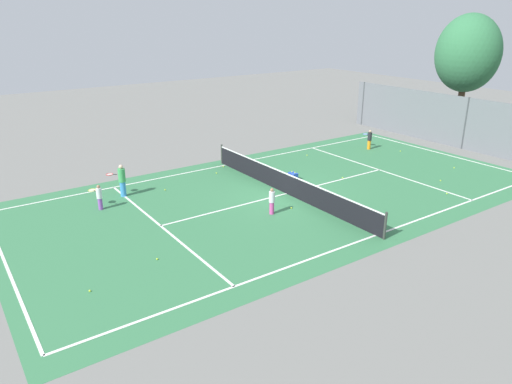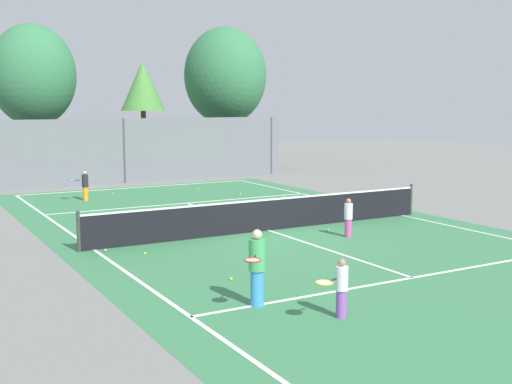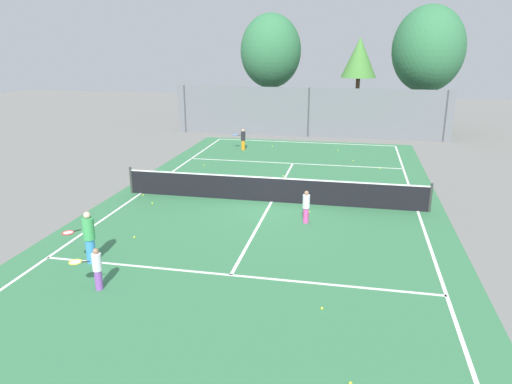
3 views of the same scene
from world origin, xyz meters
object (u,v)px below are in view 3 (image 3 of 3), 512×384
object	(u,v)px
player_0	(243,139)
tennis_ball_5	(152,203)
tennis_ball_7	(350,383)
tennis_ball_6	(322,308)
tennis_ball_0	(143,195)
tennis_ball_2	(272,146)
tennis_ball_1	(204,165)
player_2	(89,237)
ball_crate	(245,185)
tennis_ball_4	(380,168)
tennis_ball_8	(283,176)
tennis_ball_3	(338,150)
player_1	(96,268)
player_3	(306,206)
tennis_ball_10	(309,212)
tennis_ball_9	(353,161)

from	to	relation	value
player_0	tennis_ball_5	distance (m)	10.42
tennis_ball_7	tennis_ball_6	bearing A→B (deg)	105.62
tennis_ball_0	tennis_ball_2	bearing A→B (deg)	71.63
player_0	tennis_ball_2	xyz separation A→B (m)	(1.54, 1.17, -0.60)
tennis_ball_6	tennis_ball_2	bearing A→B (deg)	103.42
tennis_ball_7	tennis_ball_1	bearing A→B (deg)	116.58
player_0	tennis_ball_6	xyz separation A→B (m)	(5.82, -16.79, -0.60)
player_2	ball_crate	size ratio (longest dim) A/B	3.26
tennis_ball_0	tennis_ball_2	xyz separation A→B (m)	(3.52, 10.59, 0.00)
tennis_ball_0	tennis_ball_1	size ratio (longest dim) A/B	1.00
tennis_ball_4	tennis_ball_7	size ratio (longest dim) A/B	1.00
tennis_ball_5	tennis_ball_8	distance (m)	6.62
tennis_ball_7	tennis_ball_8	world-z (taller)	same
ball_crate	tennis_ball_3	xyz separation A→B (m)	(3.59, 8.45, -0.15)
tennis_ball_6	tennis_ball_1	bearing A→B (deg)	118.56
tennis_ball_0	player_1	bearing A→B (deg)	-73.98
player_2	tennis_ball_5	size ratio (longest dim) A/B	23.10
ball_crate	tennis_ball_6	distance (m)	10.01
tennis_ball_4	tennis_ball_7	distance (m)	16.35
ball_crate	tennis_ball_4	distance (m)	7.39
tennis_ball_5	tennis_ball_1	bearing A→B (deg)	88.79
tennis_ball_1	tennis_ball_3	bearing A→B (deg)	37.48
player_2	tennis_ball_5	xyz separation A→B (m)	(-0.40, 5.23, -0.76)
player_2	tennis_ball_4	size ratio (longest dim) A/B	23.10
tennis_ball_0	tennis_ball_4	size ratio (longest dim) A/B	1.00
tennis_ball_4	player_3	bearing A→B (deg)	-108.98
ball_crate	tennis_ball_0	bearing A→B (deg)	-154.62
tennis_ball_2	tennis_ball_5	world-z (taller)	same
player_0	tennis_ball_4	bearing A→B (deg)	-21.33
tennis_ball_5	tennis_ball_6	bearing A→B (deg)	-42.66
tennis_ball_2	tennis_ball_10	size ratio (longest dim) A/B	1.00
player_1	ball_crate	xyz separation A→B (m)	(1.69, 9.35, -0.40)
tennis_ball_4	tennis_ball_8	distance (m)	5.06
ball_crate	tennis_ball_4	world-z (taller)	ball_crate
player_1	tennis_ball_3	world-z (taller)	player_1
player_3	tennis_ball_8	bearing A→B (deg)	105.97
tennis_ball_3	tennis_ball_6	world-z (taller)	same
player_3	tennis_ball_9	bearing A→B (deg)	81.08
tennis_ball_5	tennis_ball_4	bearing A→B (deg)	39.70
player_0	tennis_ball_3	bearing A→B (deg)	8.89
tennis_ball_2	tennis_ball_5	distance (m)	11.81
tennis_ball_3	tennis_ball_7	bearing A→B (deg)	-86.98
tennis_ball_6	player_2	bearing A→B (deg)	169.47
player_1	player_2	xyz separation A→B (m)	(-0.97, 1.39, 0.20)
ball_crate	tennis_ball_8	bearing A→B (deg)	59.43
tennis_ball_10	tennis_ball_2	bearing A→B (deg)	106.45
player_1	tennis_ball_3	xyz separation A→B (m)	(5.28, 17.80, -0.55)
tennis_ball_2	tennis_ball_5	size ratio (longest dim) A/B	1.00
tennis_ball_1	player_2	bearing A→B (deg)	-88.66
tennis_ball_4	tennis_ball_5	world-z (taller)	same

